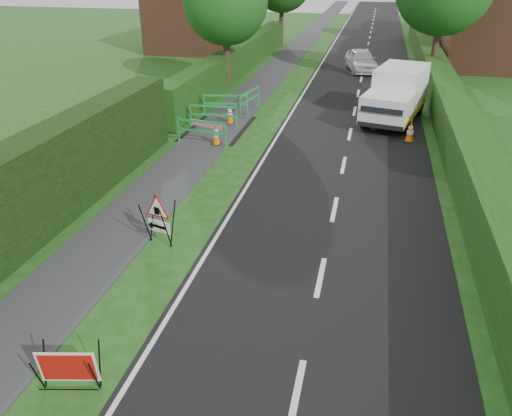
{
  "coord_description": "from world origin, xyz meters",
  "views": [
    {
      "loc": [
        3.21,
        -8.51,
        6.55
      ],
      "look_at": [
        0.59,
        2.7,
        0.73
      ],
      "focal_mm": 35.0,
      "sensor_mm": 36.0,
      "label": 1
    }
  ],
  "objects_px": {
    "works_van": "(397,94)",
    "hatchback_car": "(361,60)",
    "red_rect_sign": "(68,368)",
    "triangle_sign": "(157,216)"
  },
  "relations": [
    {
      "from": "works_van",
      "to": "red_rect_sign",
      "type": "bearing_deg",
      "value": -94.18
    },
    {
      "from": "red_rect_sign",
      "to": "triangle_sign",
      "type": "bearing_deg",
      "value": 82.7
    },
    {
      "from": "triangle_sign",
      "to": "hatchback_car",
      "type": "relative_size",
      "value": 0.3
    },
    {
      "from": "triangle_sign",
      "to": "works_van",
      "type": "bearing_deg",
      "value": 78.9
    },
    {
      "from": "works_van",
      "to": "hatchback_car",
      "type": "height_order",
      "value": "works_van"
    },
    {
      "from": "works_van",
      "to": "hatchback_car",
      "type": "distance_m",
      "value": 10.7
    },
    {
      "from": "works_van",
      "to": "hatchback_car",
      "type": "xyz_separation_m",
      "value": [
        -1.92,
        10.51,
        -0.51
      ]
    },
    {
      "from": "red_rect_sign",
      "to": "works_van",
      "type": "height_order",
      "value": "works_van"
    },
    {
      "from": "triangle_sign",
      "to": "hatchback_car",
      "type": "xyz_separation_m",
      "value": [
        4.01,
        22.94,
        -0.14
      ]
    },
    {
      "from": "triangle_sign",
      "to": "red_rect_sign",
      "type": "bearing_deg",
      "value": -70.16
    }
  ]
}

